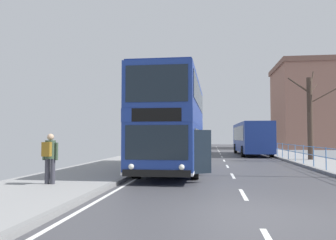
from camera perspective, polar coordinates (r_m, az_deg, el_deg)
ground at (r=7.96m, az=8.94°, el=-14.91°), size 15.80×140.00×0.20m
double_decker_bus_main at (r=16.86m, az=0.97°, el=-0.62°), size 3.23×10.41×4.51m
background_bus_far_lane at (r=33.11m, az=13.76°, el=-2.87°), size 2.77×10.80×2.98m
pedestrian_railing_far_kerb at (r=23.44m, az=20.52°, el=-4.71°), size 0.05×27.56×1.08m
pedestrian_with_backpack at (r=12.03m, az=-19.19°, el=-5.50°), size 0.54×0.52×1.67m
bare_tree_far_00 at (r=25.57m, az=22.67°, el=0.75°), size 3.43×2.74×6.27m
background_building_00 at (r=53.98m, az=23.52°, el=2.17°), size 11.35×11.72×12.31m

